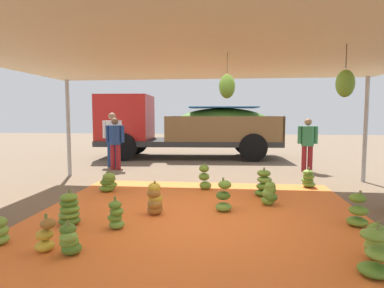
# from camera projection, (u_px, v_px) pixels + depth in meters

# --- Properties ---
(ground_plane) EXTENTS (40.00, 40.00, 0.00)m
(ground_plane) POSITION_uv_depth(u_px,v_px,m) (209.00, 181.00, 8.14)
(ground_plane) COLOR brown
(tarp_orange) EXTENTS (5.41, 5.50, 0.01)m
(tarp_orange) POSITION_uv_depth(u_px,v_px,m) (199.00, 218.00, 5.17)
(tarp_orange) COLOR orange
(tarp_orange) RESTS_ON ground
(tent_canopy) EXTENTS (8.00, 7.00, 2.64)m
(tent_canopy) POSITION_uv_depth(u_px,v_px,m) (199.00, 54.00, 4.85)
(tent_canopy) COLOR #9EA0A5
(tent_canopy) RESTS_ON ground
(banana_bunch_0) EXTENTS (0.33, 0.33, 0.44)m
(banana_bunch_0) POSITION_uv_depth(u_px,v_px,m) (376.00, 242.00, 3.70)
(banana_bunch_0) COLOR #518428
(banana_bunch_0) RESTS_ON tarp_orange
(banana_bunch_1) EXTENTS (0.32, 0.36, 0.56)m
(banana_bunch_1) POSITION_uv_depth(u_px,v_px,m) (155.00, 200.00, 5.34)
(banana_bunch_1) COLOR #996628
(banana_bunch_1) RESTS_ON tarp_orange
(banana_bunch_2) EXTENTS (0.49, 0.46, 0.54)m
(banana_bunch_2) POSITION_uv_depth(u_px,v_px,m) (377.00, 255.00, 3.29)
(banana_bunch_2) COLOR #518428
(banana_bunch_2) RESTS_ON tarp_orange
(banana_bunch_3) EXTENTS (0.29, 0.31, 0.58)m
(banana_bunch_3) POSITION_uv_depth(u_px,v_px,m) (224.00, 197.00, 5.53)
(banana_bunch_3) COLOR #6B9E38
(banana_bunch_3) RESTS_ON tarp_orange
(banana_bunch_4) EXTENTS (0.33, 0.31, 0.47)m
(banana_bunch_4) POSITION_uv_depth(u_px,v_px,m) (116.00, 215.00, 4.68)
(banana_bunch_4) COLOR #6B9E38
(banana_bunch_4) RESTS_ON tarp_orange
(banana_bunch_5) EXTENTS (0.29, 0.30, 0.42)m
(banana_bunch_5) POSITION_uv_depth(u_px,v_px,m) (70.00, 240.00, 3.81)
(banana_bunch_5) COLOR #477523
(banana_bunch_5) RESTS_ON tarp_orange
(banana_bunch_6) EXTENTS (0.40, 0.41, 0.54)m
(banana_bunch_6) POSITION_uv_depth(u_px,v_px,m) (358.00, 211.00, 4.78)
(banana_bunch_6) COLOR #60932D
(banana_bunch_6) RESTS_ON tarp_orange
(banana_bunch_7) EXTENTS (0.39, 0.39, 0.53)m
(banana_bunch_7) POSITION_uv_depth(u_px,v_px,m) (69.00, 210.00, 4.85)
(banana_bunch_7) COLOR #477523
(banana_bunch_7) RESTS_ON tarp_orange
(banana_bunch_8) EXTENTS (0.37, 0.36, 0.59)m
(banana_bunch_8) POSITION_uv_depth(u_px,v_px,m) (205.00, 178.00, 7.16)
(banana_bunch_8) COLOR #60932D
(banana_bunch_8) RESTS_ON tarp_orange
(banana_bunch_9) EXTENTS (0.47, 0.46, 0.58)m
(banana_bunch_9) POSITION_uv_depth(u_px,v_px,m) (264.00, 184.00, 6.57)
(banana_bunch_9) COLOR #518428
(banana_bunch_9) RESTS_ON tarp_orange
(banana_bunch_10) EXTENTS (0.29, 0.28, 0.46)m
(banana_bunch_10) POSITION_uv_depth(u_px,v_px,m) (46.00, 236.00, 3.91)
(banana_bunch_10) COLOR gold
(banana_bunch_10) RESTS_ON tarp_orange
(banana_bunch_12) EXTENTS (0.37, 0.36, 0.47)m
(banana_bunch_12) POSITION_uv_depth(u_px,v_px,m) (269.00, 194.00, 5.90)
(banana_bunch_12) COLOR #60932D
(banana_bunch_12) RESTS_ON tarp_orange
(banana_bunch_13) EXTENTS (0.37, 0.37, 0.45)m
(banana_bunch_13) POSITION_uv_depth(u_px,v_px,m) (308.00, 179.00, 7.38)
(banana_bunch_13) COLOR #6B9E38
(banana_bunch_13) RESTS_ON tarp_orange
(banana_bunch_14) EXTENTS (0.49, 0.47, 0.46)m
(banana_bunch_14) POSITION_uv_depth(u_px,v_px,m) (108.00, 183.00, 6.96)
(banana_bunch_14) COLOR #60932D
(banana_bunch_14) RESTS_ON tarp_orange
(cargo_truck_main) EXTENTS (6.96, 2.70, 2.40)m
(cargo_truck_main) POSITION_uv_depth(u_px,v_px,m) (184.00, 126.00, 12.56)
(cargo_truck_main) COLOR #2D2D2D
(cargo_truck_main) RESTS_ON ground
(worker_0) EXTENTS (0.63, 0.38, 1.72)m
(worker_0) POSITION_uv_depth(u_px,v_px,m) (112.00, 135.00, 10.34)
(worker_0) COLOR navy
(worker_0) RESTS_ON ground
(worker_1) EXTENTS (0.57, 0.35, 1.55)m
(worker_1) POSITION_uv_depth(u_px,v_px,m) (308.00, 141.00, 9.39)
(worker_1) COLOR maroon
(worker_1) RESTS_ON ground
(worker_2) EXTENTS (0.57, 0.35, 1.56)m
(worker_2) POSITION_uv_depth(u_px,v_px,m) (115.00, 140.00, 9.76)
(worker_2) COLOR maroon
(worker_2) RESTS_ON ground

